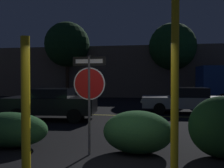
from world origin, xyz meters
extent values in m
cube|color=gold|center=(0.00, 8.05, 0.00)|extent=(40.01, 0.12, 0.01)
cylinder|color=#4C4C51|center=(-0.56, 1.62, 1.21)|extent=(0.06, 0.06, 2.43)
cylinder|color=white|center=(-0.56, 1.62, 1.75)|extent=(0.79, 0.04, 0.79)
cylinder|color=#B71414|center=(-0.56, 1.62, 1.75)|extent=(0.73, 0.04, 0.73)
cube|color=black|center=(-0.56, 1.62, 2.29)|extent=(0.83, 0.05, 0.22)
cube|color=white|center=(-0.56, 1.62, 2.29)|extent=(0.68, 0.06, 0.10)
cylinder|color=yellow|center=(-1.38, 0.06, 1.33)|extent=(0.17, 0.17, 2.67)
cylinder|color=yellow|center=(1.35, 0.19, 1.66)|extent=(0.14, 0.14, 3.33)
ellipsoid|color=#285B2D|center=(-2.90, 1.95, 0.47)|extent=(2.19, 1.15, 0.95)
ellipsoid|color=#285B2D|center=(0.60, 1.95, 0.53)|extent=(1.74, 1.16, 1.07)
ellipsoid|color=#19421E|center=(2.58, 1.92, 0.73)|extent=(1.55, 1.07, 1.46)
cube|color=black|center=(-3.58, 6.36, 0.66)|extent=(4.11, 2.13, 0.71)
cube|color=black|center=(-3.46, 6.37, 1.21)|extent=(1.72, 1.66, 0.39)
cylinder|color=black|center=(-4.72, 5.40, 0.30)|extent=(0.62, 0.26, 0.60)
cylinder|color=black|center=(-4.88, 7.08, 0.30)|extent=(0.62, 0.26, 0.60)
cylinder|color=black|center=(-2.27, 5.63, 0.30)|extent=(0.62, 0.26, 0.60)
cylinder|color=black|center=(-2.43, 7.31, 0.30)|extent=(0.62, 0.26, 0.60)
sphere|color=#F4EFCC|center=(-5.52, 5.62, 0.69)|extent=(0.14, 0.14, 0.14)
sphere|color=#F4EFCC|center=(-5.63, 6.71, 0.69)|extent=(0.14, 0.14, 0.14)
cube|color=#9E9EA3|center=(2.71, 9.59, 0.58)|extent=(4.72, 1.88, 0.56)
cube|color=black|center=(2.85, 9.59, 1.11)|extent=(1.91, 1.56, 0.50)
cylinder|color=black|center=(1.28, 8.71, 0.30)|extent=(0.61, 0.22, 0.60)
cylinder|color=black|center=(1.23, 10.39, 0.30)|extent=(0.61, 0.22, 0.60)
cylinder|color=black|center=(4.18, 8.79, 0.30)|extent=(0.61, 0.22, 0.60)
cylinder|color=black|center=(4.13, 10.47, 0.30)|extent=(0.61, 0.22, 0.60)
sphere|color=#F4EFCC|center=(0.35, 8.98, 0.61)|extent=(0.14, 0.14, 0.14)
sphere|color=#F4EFCC|center=(0.32, 10.06, 0.61)|extent=(0.14, 0.14, 0.14)
cylinder|color=black|center=(5.49, 15.83, 0.42)|extent=(0.86, 0.33, 0.84)
cylinder|color=black|center=(5.64, 13.51, 0.42)|extent=(0.86, 0.33, 0.84)
cylinder|color=#422D1E|center=(2.66, 19.21, 1.59)|extent=(0.32, 0.32, 3.18)
sphere|color=#19471E|center=(2.66, 19.21, 4.74)|extent=(4.32, 4.32, 4.32)
cylinder|color=#422D1E|center=(-7.25, 18.70, 1.76)|extent=(0.32, 0.32, 3.53)
sphere|color=#143819|center=(-7.25, 18.70, 5.08)|extent=(4.31, 4.31, 4.31)
cube|color=#6B5B4C|center=(-0.28, 21.31, 2.46)|extent=(35.09, 4.44, 4.92)
camera|label=1|loc=(0.99, -4.27, 1.90)|focal=40.00mm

